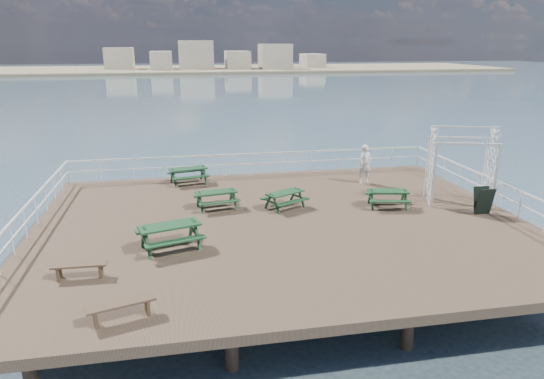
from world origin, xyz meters
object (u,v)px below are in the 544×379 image
Objects in this scene: flat_bench_far at (121,307)px; picnic_table_a at (216,196)px; picnic_table_d at (170,231)px; picnic_table_e at (285,196)px; person at (365,164)px; picnic_table_c at (388,195)px; picnic_table_b at (188,172)px; flat_bench_near at (79,267)px; trellis_arbor at (460,170)px.

picnic_table_a is at bearing 53.16° from flat_bench_far.
flat_bench_far is (-1.11, -4.06, -0.25)m from picnic_table_d.
picnic_table_e is 1.08× the size of person.
picnic_table_c reaches higher than flat_bench_far.
picnic_table_e is at bearing -177.32° from picnic_table_c.
picnic_table_e is (2.70, -0.51, -0.02)m from picnic_table_a.
picnic_table_a is 4.12m from picnic_table_d.
picnic_table_c is at bearing -105.39° from person.
picnic_table_a is at bearing -178.07° from picnic_table_c.
picnic_table_a is at bearing -87.32° from picnic_table_b.
picnic_table_b is 1.31× the size of flat_bench_near.
picnic_table_a is at bearing -171.49° from person.
picnic_table_a is 0.57× the size of trellis_arbor.
trellis_arbor is (11.64, 2.55, 0.82)m from picnic_table_d.
picnic_table_d reaches higher than picnic_table_a.
picnic_table_b is 7.58m from picnic_table_d.
picnic_table_e is at bearing 36.51° from flat_bench_near.
person reaches higher than flat_bench_far.
trellis_arbor is at bearing 18.19° from flat_bench_near.
flat_bench_far is (-9.68, -6.65, -0.15)m from picnic_table_c.
flat_bench_near is (-11.07, -4.19, -0.18)m from picnic_table_c.
person is at bearing 28.66° from flat_bench_far.
flat_bench_far is at bearing -119.99° from picnic_table_a.
trellis_arbor reaches higher than picnic_table_e.
picnic_table_d is 1.23× the size of person.
picnic_table_c is 1.21× the size of flat_bench_near.
picnic_table_b is 0.88× the size of picnic_table_d.
flat_bench_near is at bearing -155.67° from person.
trellis_arbor is at bearing 10.86° from flat_bench_far.
picnic_table_a reaches higher than picnic_table_c.
picnic_table_c is 1.11× the size of flat_bench_far.
picnic_table_b is at bearing 160.18° from person.
flat_bench_far is at bearing -111.34° from picnic_table_b.
picnic_table_b reaches higher than flat_bench_near.
picnic_table_b is 9.71m from flat_bench_near.
person is at bearing 35.64° from flat_bench_near.
flat_bench_far is at bearing -155.10° from picnic_table_e.
flat_bench_near is (-6.97, -4.82, -0.17)m from picnic_table_e.
flat_bench_near is (-4.27, -5.33, -0.19)m from picnic_table_a.
picnic_table_d reaches higher than picnic_table_b.
person is at bearing -22.55° from picnic_table_b.
trellis_arbor is at bearing -61.80° from person.
picnic_table_c is (7.82, -4.95, -0.04)m from picnic_table_b.
person is (8.17, -1.49, 0.38)m from picnic_table_b.
person reaches higher than flat_bench_near.
person reaches higher than picnic_table_e.
person is at bearing 144.90° from trellis_arbor.
picnic_table_a is at bearing 141.75° from picnic_table_e.
flat_bench_near is at bearing -121.79° from picnic_table_b.
picnic_table_d is 4.21m from flat_bench_far.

